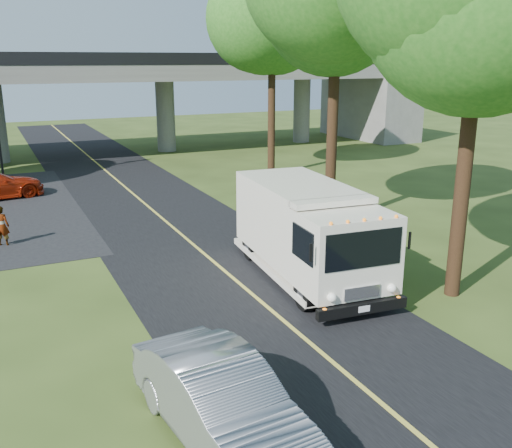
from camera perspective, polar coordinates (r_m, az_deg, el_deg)
ground at (r=14.55m, az=5.66°, el=-12.05°), size 120.00×120.00×0.00m
road at (r=23.02m, az=-7.23°, el=-1.29°), size 7.00×90.00×0.02m
lane_line at (r=23.01m, az=-7.23°, el=-1.24°), size 0.12×90.00×0.01m
overpass at (r=43.50m, az=-16.90°, el=12.44°), size 54.00×10.00×7.30m
tree_right_far at (r=34.67m, az=2.07°, el=18.52°), size 5.77×5.67×10.99m
step_van at (r=18.22m, az=5.19°, el=-0.55°), size 3.27×7.40×3.02m
silver_sedan at (r=11.02m, az=-3.48°, el=-17.26°), size 2.25×4.97×1.58m
pedestrian at (r=23.65m, az=-24.11°, el=-0.17°), size 0.67×0.56×1.56m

